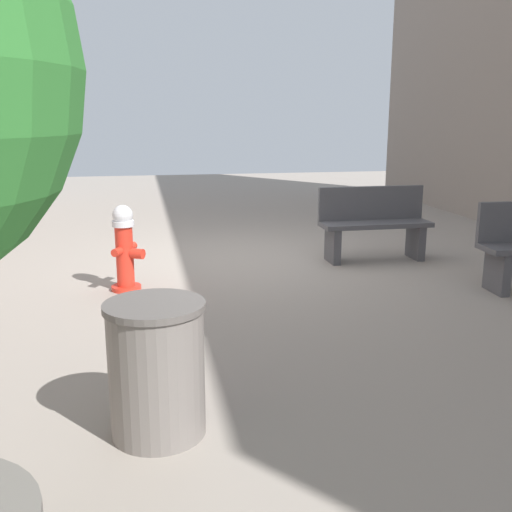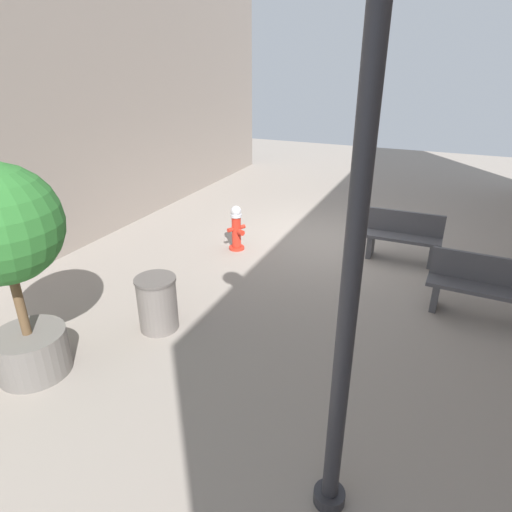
% 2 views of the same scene
% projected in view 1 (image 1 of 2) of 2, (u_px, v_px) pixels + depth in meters
% --- Properties ---
extents(ground_plane, '(23.40, 23.40, 0.00)m').
position_uv_depth(ground_plane, '(249.00, 259.00, 7.87)').
color(ground_plane, gray).
extents(fire_hydrant, '(0.38, 0.40, 0.93)m').
position_uv_depth(fire_hydrant, '(125.00, 248.00, 6.35)').
color(fire_hydrant, red).
rests_on(fire_hydrant, ground_plane).
extents(bench_near, '(1.43, 0.44, 0.95)m').
position_uv_depth(bench_near, '(374.00, 223.00, 7.74)').
color(bench_near, '#4C4C51').
rests_on(bench_near, ground_plane).
extents(trash_bin, '(0.59, 0.59, 0.81)m').
position_uv_depth(trash_bin, '(157.00, 369.00, 3.46)').
color(trash_bin, slate).
rests_on(trash_bin, ground_plane).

